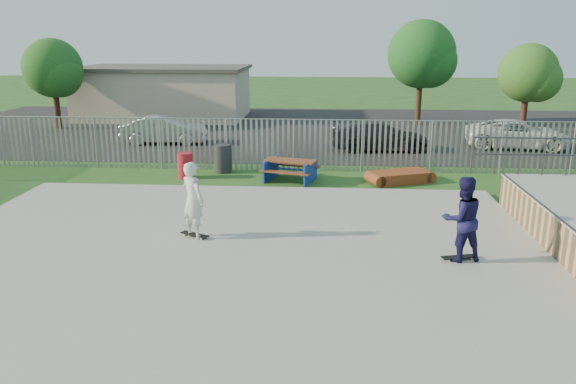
# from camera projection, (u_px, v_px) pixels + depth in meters

# --- Properties ---
(ground) EXTENTS (120.00, 120.00, 0.00)m
(ground) POSITION_uv_depth(u_px,v_px,m) (229.00, 259.00, 13.20)
(ground) COLOR #28501B
(ground) RESTS_ON ground
(concrete_slab) EXTENTS (15.00, 12.00, 0.15)m
(concrete_slab) POSITION_uv_depth(u_px,v_px,m) (229.00, 256.00, 13.18)
(concrete_slab) COLOR #9A9A95
(concrete_slab) RESTS_ON ground
(fence) EXTENTS (26.04, 16.02, 2.00)m
(fence) POSITION_uv_depth(u_px,v_px,m) (285.00, 172.00, 17.27)
(fence) COLOR gray
(fence) RESTS_ON ground
(picnic_table) EXTENTS (2.17, 1.94, 0.77)m
(picnic_table) POSITION_uv_depth(u_px,v_px,m) (290.00, 170.00, 20.18)
(picnic_table) COLOR brown
(picnic_table) RESTS_ON ground
(funbox) EXTENTS (2.21, 1.66, 0.40)m
(funbox) POSITION_uv_depth(u_px,v_px,m) (400.00, 177.00, 20.01)
(funbox) COLOR brown
(funbox) RESTS_ON ground
(trash_bin_red) EXTENTS (0.56, 0.56, 0.93)m
(trash_bin_red) POSITION_uv_depth(u_px,v_px,m) (185.00, 165.00, 20.59)
(trash_bin_red) COLOR maroon
(trash_bin_red) RESTS_ON ground
(trash_bin_grey) EXTENTS (0.64, 0.64, 1.07)m
(trash_bin_grey) POSITION_uv_depth(u_px,v_px,m) (223.00, 158.00, 21.41)
(trash_bin_grey) COLOR #28272A
(trash_bin_grey) RESTS_ON ground
(parking_lot) EXTENTS (40.00, 18.00, 0.02)m
(parking_lot) POSITION_uv_depth(u_px,v_px,m) (286.00, 129.00, 31.45)
(parking_lot) COLOR black
(parking_lot) RESTS_ON ground
(car_silver) EXTENTS (4.13, 1.72, 1.33)m
(car_silver) POSITION_uv_depth(u_px,v_px,m) (164.00, 130.00, 26.99)
(car_silver) COLOR #ADACB1
(car_silver) RESTS_ON parking_lot
(car_dark) EXTENTS (4.57, 2.14, 1.29)m
(car_dark) POSITION_uv_depth(u_px,v_px,m) (380.00, 136.00, 25.41)
(car_dark) COLOR black
(car_dark) RESTS_ON parking_lot
(car_white) EXTENTS (4.92, 2.78, 1.30)m
(car_white) POSITION_uv_depth(u_px,v_px,m) (518.00, 134.00, 25.90)
(car_white) COLOR silver
(car_white) RESTS_ON parking_lot
(building) EXTENTS (10.40, 6.40, 3.20)m
(building) POSITION_uv_depth(u_px,v_px,m) (164.00, 92.00, 35.39)
(building) COLOR beige
(building) RESTS_ON ground
(tree_left) EXTENTS (3.21, 3.21, 4.95)m
(tree_left) POSITION_uv_depth(u_px,v_px,m) (53.00, 68.00, 30.67)
(tree_left) COLOR #3D2118
(tree_left) RESTS_ON ground
(tree_mid) EXTENTS (3.87, 3.87, 5.97)m
(tree_mid) POSITION_uv_depth(u_px,v_px,m) (422.00, 54.00, 32.03)
(tree_mid) COLOR #402F19
(tree_mid) RESTS_ON ground
(tree_right) EXTENTS (3.05, 3.05, 4.70)m
(tree_right) POSITION_uv_depth(u_px,v_px,m) (528.00, 73.00, 29.31)
(tree_right) COLOR #44251B
(tree_right) RESTS_ON ground
(skateboard_a) EXTENTS (0.82, 0.40, 0.08)m
(skateboard_a) POSITION_uv_depth(u_px,v_px,m) (459.00, 258.00, 12.76)
(skateboard_a) COLOR black
(skateboard_a) RESTS_ON concrete_slab
(skateboard_b) EXTENTS (0.80, 0.55, 0.08)m
(skateboard_b) POSITION_uv_depth(u_px,v_px,m) (195.00, 235.00, 14.20)
(skateboard_b) COLOR black
(skateboard_b) RESTS_ON concrete_slab
(skater_navy) EXTENTS (1.10, 0.95, 1.95)m
(skater_navy) POSITION_uv_depth(u_px,v_px,m) (462.00, 219.00, 12.51)
(skater_navy) COLOR #171544
(skater_navy) RESTS_ON concrete_slab
(skater_white) EXTENTS (0.85, 0.80, 1.95)m
(skater_white) POSITION_uv_depth(u_px,v_px,m) (193.00, 200.00, 13.95)
(skater_white) COLOR silver
(skater_white) RESTS_ON concrete_slab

